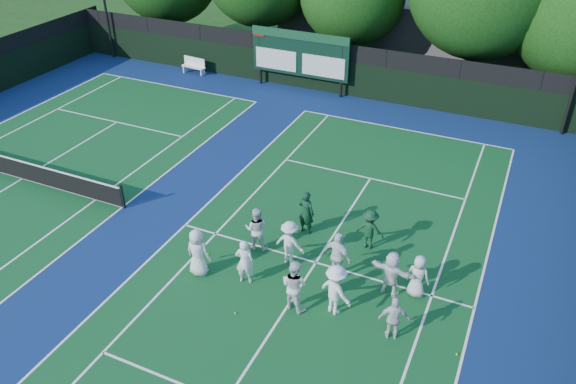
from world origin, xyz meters
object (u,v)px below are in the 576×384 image
at_px(scoreboard, 300,54).
at_px(tennis_net, 20,169).
at_px(bench, 194,65).
at_px(coach_left, 306,212).

height_order(scoreboard, tennis_net, scoreboard).
xyz_separation_m(scoreboard, bench, (-7.22, -0.21, -1.64)).
xyz_separation_m(bench, coach_left, (13.19, -12.82, 0.35)).
height_order(tennis_net, coach_left, coach_left).
distance_m(scoreboard, coach_left, 14.39).
xyz_separation_m(scoreboard, coach_left, (5.96, -13.03, -1.29)).
relative_size(tennis_net, coach_left, 6.27).
xyz_separation_m(scoreboard, tennis_net, (-6.99, -14.59, -1.70)).
distance_m(bench, coach_left, 18.39).
relative_size(tennis_net, bench, 6.78).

